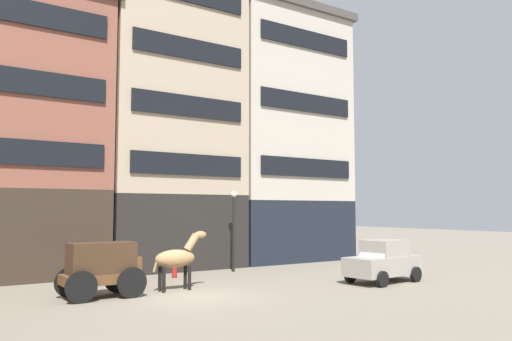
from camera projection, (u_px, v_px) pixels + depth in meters
ground_plane at (194, 296)px, 18.44m from camera, size 120.00×120.00×0.00m
building_center_left at (27, 133)px, 24.84m from camera, size 7.17×7.21×13.82m
building_center_right at (163, 119)px, 28.93m from camera, size 7.92×7.21×16.62m
building_far_right at (274, 135)px, 33.28m from camera, size 8.52×7.21×16.06m
cargo_wagon at (103, 266)px, 18.24m from camera, size 2.94×1.57×1.98m
draft_horse at (177, 258)px, 19.89m from camera, size 2.35×0.64×2.30m
sedan_dark at (384, 261)px, 22.07m from camera, size 3.84×2.15×1.83m
streetlamp_curbside at (234, 219)px, 25.88m from camera, size 0.32×0.32×4.12m
fire_hydrant_curbside at (174, 269)px, 23.44m from camera, size 0.24×0.24×0.83m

